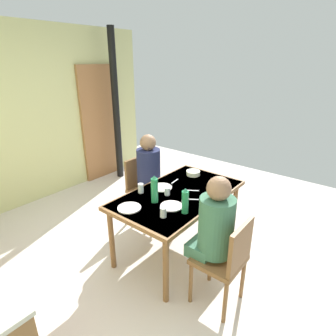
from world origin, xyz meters
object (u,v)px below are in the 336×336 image
Objects in this scene: chair_near_diner at (227,259)px; water_bottle_green_near at (185,201)px; dining_table at (179,199)px; person_near_diner at (215,224)px; chair_far_diner at (142,186)px; serving_bowl_center at (193,173)px; person_far_diner at (149,168)px; water_bottle_green_far at (154,190)px.

chair_near_diner is 0.61m from water_bottle_green_near.
dining_table is 1.92× the size of person_near_diner.
chair_near_diner is 1.13× the size of person_near_diner.
dining_table is at bearing 72.75° from chair_far_diner.
person_near_diner is 3.00× the size of water_bottle_green_near.
chair_far_diner is 0.73m from serving_bowl_center.
person_far_diner is 1.08m from water_bottle_green_near.
chair_far_diner is 3.39× the size of water_bottle_green_near.
person_far_diner is (0.61, 1.43, 0.28)m from chair_near_diner.
person_near_diner is 0.72m from water_bottle_green_far.
water_bottle_green_far is at bearing 51.90° from chair_far_diner.
water_bottle_green_near reaches higher than serving_bowl_center.
water_bottle_green_far is at bearing 86.43° from chair_near_diner.
water_bottle_green_far is (-0.56, -0.71, 0.37)m from chair_far_diner.
person_near_diner is at bearing 90.00° from chair_near_diner.
water_bottle_green_near is at bearing 81.96° from chair_near_diner.
water_bottle_green_far is at bearing 45.87° from person_far_diner.
water_bottle_green_far reaches higher than chair_far_diner.
person_near_diner and person_far_diner have the same top height.
water_bottle_green_far reaches higher than chair_near_diner.
person_near_diner reaches higher than chair_far_diner.
serving_bowl_center is at bearing 112.58° from chair_far_diner.
person_near_diner is at bearing -137.54° from serving_bowl_center.
water_bottle_green_near is 0.92m from serving_bowl_center.
person_far_diner reaches higher than chair_far_diner.
serving_bowl_center reaches higher than dining_table.
water_bottle_green_near is at bearing 59.97° from person_far_diner.
water_bottle_green_far is (0.05, 0.85, 0.37)m from chair_near_diner.
person_near_diner is 1.18m from serving_bowl_center.
serving_bowl_center is (0.80, 0.44, -0.09)m from water_bottle_green_near.
chair_near_diner is at bearing -133.02° from serving_bowl_center.
water_bottle_green_near is (-0.54, -1.07, 0.35)m from chair_far_diner.
chair_near_diner is at bearing 66.84° from person_far_diner.
water_bottle_green_far is (0.05, 0.72, 0.09)m from person_near_diner.
water_bottle_green_near reaches higher than dining_table.
chair_near_diner is 1.31m from serving_bowl_center.
dining_table is at bearing 64.80° from chair_near_diner.
chair_far_diner is at bearing 112.58° from serving_bowl_center.
person_far_diner is at bearing 66.84° from chair_near_diner.
water_bottle_green_far is at bearing 92.57° from water_bottle_green_near.
person_far_diner is at bearing 59.97° from water_bottle_green_near.
serving_bowl_center is at bearing 28.91° from water_bottle_green_near.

